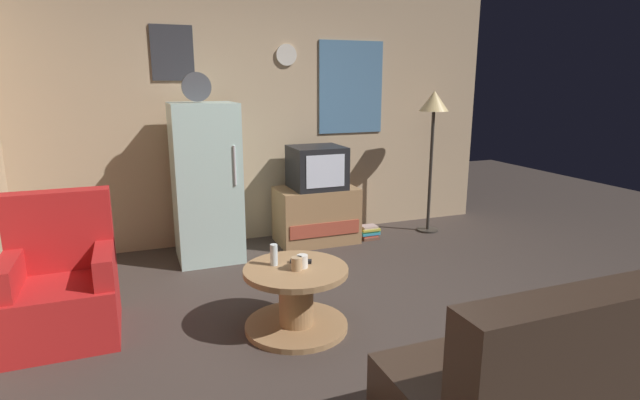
{
  "coord_description": "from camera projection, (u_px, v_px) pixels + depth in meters",
  "views": [
    {
      "loc": [
        -1.43,
        -2.76,
        1.69
      ],
      "look_at": [
        -0.02,
        0.9,
        0.75
      ],
      "focal_mm": 27.86,
      "sensor_mm": 36.0,
      "label": 1
    }
  ],
  "objects": [
    {
      "name": "ground_plane",
      "position": [
        370.0,
        335.0,
        3.39
      ],
      "size": [
        12.0,
        12.0,
        0.0
      ],
      "primitive_type": "plane",
      "color": "#3D332D"
    },
    {
      "name": "wall_with_art",
      "position": [
        270.0,
        114.0,
        5.3
      ],
      "size": [
        5.2,
        0.12,
        2.7
      ],
      "color": "tan",
      "rests_on": "ground_plane"
    },
    {
      "name": "fridge",
      "position": [
        206.0,
        182.0,
        4.72
      ],
      "size": [
        0.6,
        0.62,
        1.77
      ],
      "color": "silver",
      "rests_on": "ground_plane"
    },
    {
      "name": "tv_stand",
      "position": [
        316.0,
        215.0,
        5.31
      ],
      "size": [
        0.84,
        0.53,
        0.59
      ],
      "color": "#9E754C",
      "rests_on": "ground_plane"
    },
    {
      "name": "crt_tv",
      "position": [
        317.0,
        167.0,
        5.19
      ],
      "size": [
        0.54,
        0.51,
        0.44
      ],
      "color": "black",
      "rests_on": "tv_stand"
    },
    {
      "name": "standing_lamp",
      "position": [
        434.0,
        112.0,
        5.45
      ],
      "size": [
        0.32,
        0.32,
        1.59
      ],
      "color": "#332D28",
      "rests_on": "ground_plane"
    },
    {
      "name": "coffee_table",
      "position": [
        296.0,
        298.0,
        3.44
      ],
      "size": [
        0.72,
        0.72,
        0.45
      ],
      "color": "#9E754C",
      "rests_on": "ground_plane"
    },
    {
      "name": "wine_glass",
      "position": [
        274.0,
        255.0,
        3.41
      ],
      "size": [
        0.05,
        0.05,
        0.15
      ],
      "primitive_type": "cylinder",
      "color": "silver",
      "rests_on": "coffee_table"
    },
    {
      "name": "mug_ceramic_white",
      "position": [
        302.0,
        261.0,
        3.38
      ],
      "size": [
        0.08,
        0.08,
        0.09
      ],
      "primitive_type": "cylinder",
      "color": "silver",
      "rests_on": "coffee_table"
    },
    {
      "name": "mug_ceramic_tan",
      "position": [
        297.0,
        264.0,
        3.33
      ],
      "size": [
        0.08,
        0.08,
        0.09
      ],
      "primitive_type": "cylinder",
      "color": "tan",
      "rests_on": "coffee_table"
    },
    {
      "name": "remote_control",
      "position": [
        301.0,
        261.0,
        3.47
      ],
      "size": [
        0.15,
        0.1,
        0.02
      ],
      "primitive_type": "cube",
      "rotation": [
        0.0,
        0.0,
        -0.43
      ],
      "color": "black",
      "rests_on": "coffee_table"
    },
    {
      "name": "armchair",
      "position": [
        63.0,
        287.0,
        3.35
      ],
      "size": [
        0.68,
        0.68,
        0.96
      ],
      "color": "red",
      "rests_on": "ground_plane"
    },
    {
      "name": "couch",
      "position": [
        577.0,
        386.0,
        2.3
      ],
      "size": [
        1.7,
        0.8,
        0.92
      ],
      "color": "#38281E",
      "rests_on": "ground_plane"
    },
    {
      "name": "book_stack",
      "position": [
        369.0,
        232.0,
        5.45
      ],
      "size": [
        0.21,
        0.18,
        0.15
      ],
      "color": "brown",
      "rests_on": "ground_plane"
    }
  ]
}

